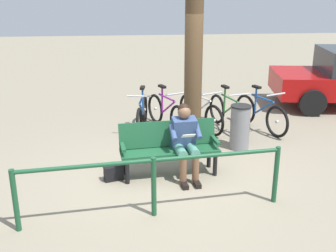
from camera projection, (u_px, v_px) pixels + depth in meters
name	position (u px, v px, depth m)	size (l,w,h in m)	color
ground_plane	(168.00, 178.00, 6.75)	(40.00, 40.00, 0.00)	gray
bench	(169.00, 144.00, 6.77)	(1.64, 0.64, 0.87)	#194C2D
person_reading	(185.00, 138.00, 6.62)	(0.52, 0.79, 1.20)	#334772
handbag	(114.00, 173.00, 6.65)	(0.30, 0.14, 0.24)	black
tree_trunk	(193.00, 67.00, 7.54)	(0.33, 0.33, 3.12)	#4C3823
litter_bin	(240.00, 127.00, 7.83)	(0.38, 0.38, 0.85)	slate
bicycle_green	(260.00, 114.00, 8.87)	(0.74, 1.57, 0.94)	black
bicycle_orange	(228.00, 114.00, 8.88)	(0.61, 1.63, 0.94)	black
bicycle_black	(200.00, 113.00, 8.94)	(0.75, 1.56, 0.94)	black
bicycle_silver	(166.00, 113.00, 8.91)	(0.75, 1.56, 0.94)	black
bicycle_blue	(142.00, 115.00, 8.79)	(0.48, 1.67, 0.94)	black
railing_fence	(154.00, 175.00, 5.47)	(3.57, 0.46, 0.85)	#194C2D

